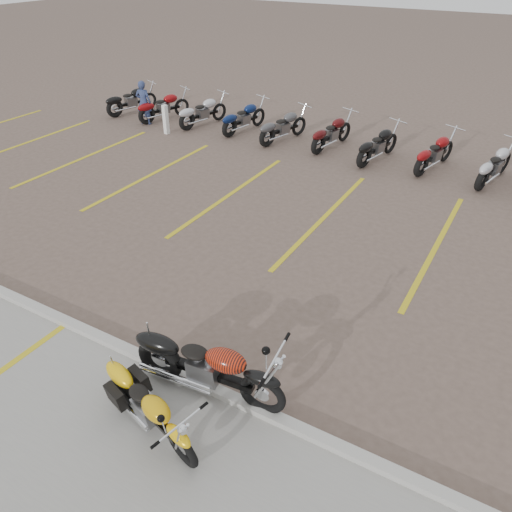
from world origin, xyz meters
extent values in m
plane|color=#6D584D|center=(0.00, 0.00, 0.00)|extent=(100.00, 100.00, 0.00)
cube|color=#9E9B93|center=(0.00, -4.50, 0.01)|extent=(60.00, 5.00, 0.01)
cube|color=#ADAAA3|center=(0.00, -2.00, 0.06)|extent=(60.00, 0.18, 0.12)
torus|color=black|center=(1.18, -3.15, 0.29)|extent=(0.59, 0.26, 0.59)
torus|color=black|center=(-0.17, -2.74, 0.29)|extent=(0.64, 0.33, 0.62)
cube|color=black|center=(0.50, -2.94, 0.34)|extent=(1.16, 0.44, 0.09)
cube|color=slate|center=(0.46, -2.93, 0.40)|extent=(0.44, 0.37, 0.31)
ellipsoid|color=#DAA10B|center=(0.75, -3.02, 0.67)|extent=(0.59, 0.43, 0.27)
ellipsoid|color=black|center=(0.35, -2.90, 0.63)|extent=(0.41, 0.33, 0.11)
torus|color=black|center=(1.63, -1.94, 0.35)|extent=(0.72, 0.19, 0.71)
torus|color=black|center=(-0.05, -2.10, 0.35)|extent=(0.77, 0.26, 0.75)
cube|color=black|center=(0.79, -2.02, 0.41)|extent=(1.42, 0.27, 0.11)
cube|color=slate|center=(0.74, -2.03, 0.48)|extent=(0.49, 0.37, 0.37)
ellipsoid|color=black|center=(1.09, -1.99, 0.81)|extent=(0.66, 0.41, 0.33)
ellipsoid|color=black|center=(0.60, -2.04, 0.76)|extent=(0.45, 0.32, 0.13)
imported|color=navy|center=(-8.69, 7.54, 0.78)|extent=(0.65, 0.52, 1.56)
cube|color=white|center=(-7.31, 7.04, 0.50)|extent=(0.17, 0.17, 1.00)
camera|label=1|loc=(3.98, -6.19, 5.71)|focal=35.00mm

